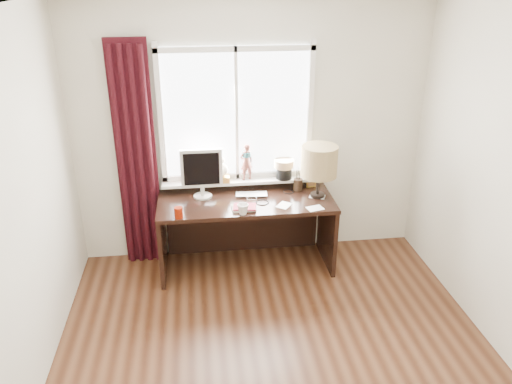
{
  "coord_description": "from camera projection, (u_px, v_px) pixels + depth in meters",
  "views": [
    {
      "loc": [
        -0.55,
        -2.72,
        2.8
      ],
      "look_at": [
        -0.05,
        1.25,
        1.0
      ],
      "focal_mm": 35.0,
      "sensor_mm": 36.0,
      "label": 1
    }
  ],
  "objects": [
    {
      "name": "loose_papers",
      "position": [
        306.0,
        203.0,
        4.76
      ],
      "size": [
        0.54,
        0.41,
        0.0
      ],
      "color": "white",
      "rests_on": "desk"
    },
    {
      "name": "notebook_stack",
      "position": [
        244.0,
        207.0,
        4.64
      ],
      "size": [
        0.24,
        0.18,
        0.03
      ],
      "color": "beige",
      "rests_on": "desk"
    },
    {
      "name": "laptop",
      "position": [
        252.0,
        195.0,
        4.91
      ],
      "size": [
        0.32,
        0.22,
        0.02
      ],
      "primitive_type": "imported",
      "rotation": [
        0.0,
        0.0,
        -0.08
      ],
      "color": "silver",
      "rests_on": "desk"
    },
    {
      "name": "ceiling",
      "position": [
        295.0,
        10.0,
        2.6
      ],
      "size": [
        3.5,
        4.0,
        0.0
      ],
      "primitive_type": "cube",
      "color": "white",
      "rests_on": "wall_back"
    },
    {
      "name": "desk_cables",
      "position": [
        269.0,
        197.0,
        4.88
      ],
      "size": [
        0.47,
        0.36,
        0.01
      ],
      "color": "black",
      "rests_on": "desk"
    },
    {
      "name": "floor",
      "position": [
        284.0,
        384.0,
        3.67
      ],
      "size": [
        3.5,
        4.0,
        0.0
      ],
      "primitive_type": "cube",
      "color": "#57331E",
      "rests_on": "ground"
    },
    {
      "name": "mug",
      "position": [
        243.0,
        209.0,
        4.53
      ],
      "size": [
        0.14,
        0.14,
        0.1
      ],
      "primitive_type": "imported",
      "rotation": [
        0.0,
        0.0,
        0.53
      ],
      "color": "white",
      "rests_on": "desk"
    },
    {
      "name": "red_cup",
      "position": [
        179.0,
        213.0,
        4.46
      ],
      "size": [
        0.08,
        0.08,
        0.1
      ],
      "primitive_type": "cylinder",
      "color": "#711202",
      "rests_on": "desk"
    },
    {
      "name": "icon_frame",
      "position": [
        311.0,
        181.0,
        5.08
      ],
      "size": [
        0.1,
        0.04,
        0.13
      ],
      "color": "gold",
      "rests_on": "desk"
    },
    {
      "name": "brush_holder",
      "position": [
        298.0,
        184.0,
        5.01
      ],
      "size": [
        0.09,
        0.09,
        0.25
      ],
      "color": "black",
      "rests_on": "desk"
    },
    {
      "name": "window",
      "position": [
        237.0,
        136.0,
        4.88
      ],
      "size": [
        1.52,
        0.21,
        1.4
      ],
      "color": "white",
      "rests_on": "ground"
    },
    {
      "name": "monitor",
      "position": [
        202.0,
        170.0,
        4.78
      ],
      "size": [
        0.4,
        0.18,
        0.49
      ],
      "color": "beige",
      "rests_on": "desk"
    },
    {
      "name": "desk",
      "position": [
        245.0,
        218.0,
        5.01
      ],
      "size": [
        1.7,
        0.7,
        0.75
      ],
      "color": "#331C14",
      "rests_on": "floor"
    },
    {
      "name": "table_lamp",
      "position": [
        319.0,
        162.0,
        4.75
      ],
      "size": [
        0.35,
        0.35,
        0.52
      ],
      "color": "black",
      "rests_on": "desk"
    },
    {
      "name": "wall_back",
      "position": [
        252.0,
        134.0,
        4.95
      ],
      "size": [
        3.5,
        0.0,
        2.6
      ],
      "primitive_type": "cube",
      "rotation": [
        1.57,
        0.0,
        0.0
      ],
      "color": "beige",
      "rests_on": "ground"
    },
    {
      "name": "curtain",
      "position": [
        136.0,
        159.0,
        4.81
      ],
      "size": [
        0.38,
        0.09,
        2.25
      ],
      "color": "black",
      "rests_on": "floor"
    }
  ]
}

